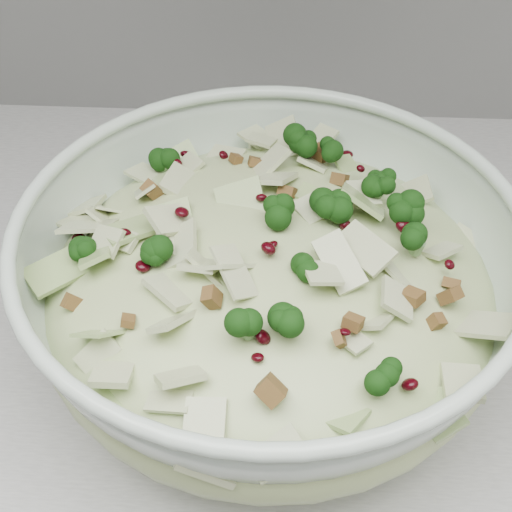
# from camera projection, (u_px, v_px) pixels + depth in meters

# --- Properties ---
(mixing_bowl) EXTENTS (0.39, 0.39, 0.15)m
(mixing_bowl) POSITION_uv_depth(u_px,v_px,m) (270.00, 290.00, 0.54)
(mixing_bowl) COLOR beige
(mixing_bowl) RESTS_ON counter
(salad) EXTENTS (0.38, 0.38, 0.15)m
(salad) POSITION_uv_depth(u_px,v_px,m) (270.00, 268.00, 0.52)
(salad) COLOR #C4D692
(salad) RESTS_ON mixing_bowl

